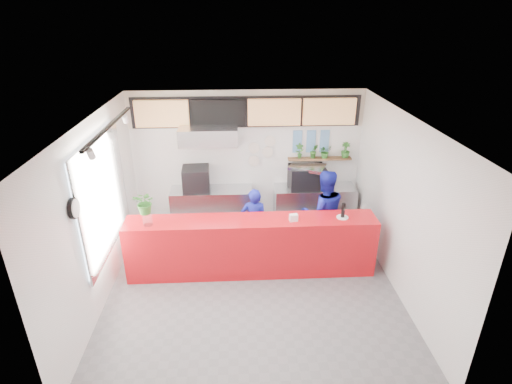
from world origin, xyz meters
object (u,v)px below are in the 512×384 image
(service_counter, at_px, (251,246))
(panini_oven, at_px, (196,179))
(staff_right, at_px, (323,213))
(staff_center, at_px, (254,222))
(pepper_mill, at_px, (343,210))
(espresso_machine, at_px, (307,177))

(service_counter, xyz_separation_m, panini_oven, (-1.12, 1.80, 0.61))
(panini_oven, distance_m, staff_right, 2.84)
(service_counter, xyz_separation_m, staff_center, (0.08, 0.63, 0.16))
(pepper_mill, bearing_deg, staff_center, 157.50)
(service_counter, distance_m, staff_right, 1.58)
(service_counter, height_order, panini_oven, panini_oven)
(service_counter, relative_size, pepper_mill, 16.65)
(staff_center, distance_m, staff_right, 1.36)
(staff_right, bearing_deg, panini_oven, -28.88)
(staff_center, relative_size, pepper_mill, 5.22)
(pepper_mill, bearing_deg, service_counter, 179.42)
(panini_oven, bearing_deg, service_counter, -60.90)
(espresso_machine, distance_m, pepper_mill, 1.85)
(staff_center, bearing_deg, service_counter, 86.27)
(espresso_machine, height_order, pepper_mill, espresso_machine)
(espresso_machine, relative_size, pepper_mill, 2.85)
(staff_right, xyz_separation_m, pepper_mill, (0.21, -0.60, 0.36))
(espresso_machine, bearing_deg, service_counter, -127.79)
(panini_oven, distance_m, espresso_machine, 2.42)
(service_counter, bearing_deg, panini_oven, 121.93)
(panini_oven, height_order, staff_right, staff_right)
(service_counter, relative_size, staff_right, 2.54)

